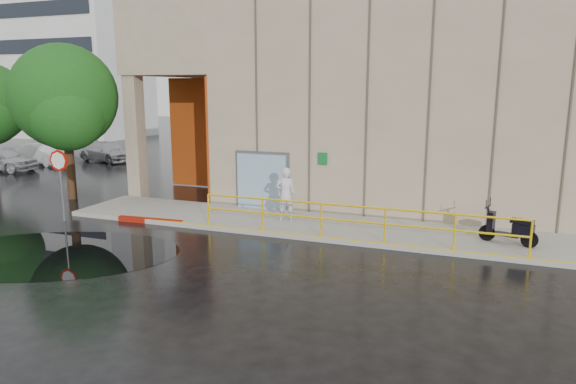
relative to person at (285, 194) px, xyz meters
name	(u,v)px	position (x,y,z in m)	size (l,w,h in m)	color
ground	(168,261)	(-1.64, -4.55, -1.05)	(120.00, 120.00, 0.00)	black
sidewalk	(354,229)	(2.36, -0.05, -0.97)	(20.00, 3.00, 0.15)	gray
building	(418,95)	(3.46, 6.44, 3.16)	(20.00, 10.17, 8.00)	gray
guardrail	(352,222)	(2.61, -1.40, -0.37)	(9.56, 0.06, 1.03)	#E5BA0C
distant_building	(75,55)	(-29.64, 23.43, 6.45)	(12.00, 8.08, 15.00)	silver
person	(285,194)	(0.00, 0.00, 0.00)	(0.66, 0.43, 1.80)	silver
scooter	(510,220)	(6.89, -0.32, -0.18)	(1.65, 0.94, 1.24)	black
stop_sign	(59,169)	(-7.34, -2.23, 0.77)	(0.75, 0.10, 2.48)	slate
red_curb	(150,221)	(-4.37, -1.45, -0.96)	(2.40, 0.18, 0.18)	maroon
puddle	(50,253)	(-5.05, -5.17, -1.05)	(7.14, 4.39, 0.01)	black
car_a	(2,159)	(-18.64, 5.17, -0.38)	(1.59, 3.95, 1.34)	silver
car_b	(44,154)	(-18.37, 7.89, -0.41)	(1.35, 3.86, 1.27)	silver
car_c	(106,152)	(-15.86, 10.35, -0.45)	(1.68, 4.13, 1.20)	#B7B8BF
tree_near	(65,101)	(-9.59, 0.65, 2.95)	(4.17, 4.17, 6.26)	black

